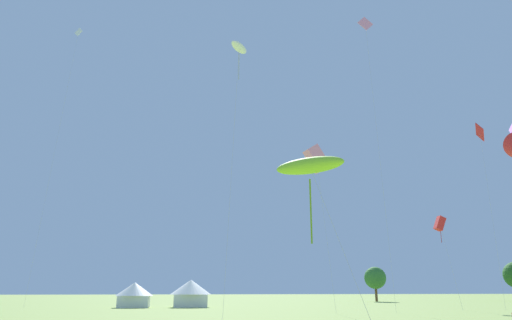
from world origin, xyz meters
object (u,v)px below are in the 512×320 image
at_px(tree_distant_right, 375,278).
at_px(kite_red_box, 440,224).
at_px(kite_white_parafoil, 239,48).
at_px(festival_tent_left, 191,292).
at_px(kite_white_diamond, 75,51).
at_px(kite_lime_parafoil, 309,166).
at_px(kite_red_diamond, 480,134).
at_px(kite_pink_box, 317,159).
at_px(festival_tent_right, 134,293).
at_px(kite_pink_diamond, 366,32).

bearing_deg(tree_distant_right, kite_red_box, -100.27).
relative_size(kite_white_parafoil, festival_tent_left, 4.35).
height_order(kite_white_diamond, tree_distant_right, kite_white_diamond).
xyz_separation_m(kite_lime_parafoil, tree_distant_right, (27.69, 58.30, -4.35)).
xyz_separation_m(kite_red_diamond, festival_tent_left, (-33.27, 12.15, -18.15)).
bearing_deg(festival_tent_left, kite_pink_box, -52.25).
bearing_deg(kite_pink_box, kite_red_diamond, 9.09).
relative_size(festival_tent_right, festival_tent_left, 0.90).
height_order(kite_pink_diamond, kite_white_diamond, kite_white_diamond).
relative_size(kite_pink_diamond, kite_pink_box, 1.94).
height_order(kite_white_parafoil, festival_tent_left, kite_white_parafoil).
height_order(kite_red_diamond, tree_distant_right, kite_red_diamond).
xyz_separation_m(kite_lime_parafoil, kite_white_parafoil, (-2.59, 11.03, 12.84)).
bearing_deg(tree_distant_right, kite_red_diamond, -89.68).
bearing_deg(festival_tent_right, kite_white_diamond, 168.32).
relative_size(kite_white_diamond, kite_pink_box, 2.34).
height_order(kite_red_diamond, kite_red_box, kite_red_diamond).
distance_m(festival_tent_left, tree_distant_right, 39.59).
bearing_deg(kite_red_diamond, kite_pink_diamond, -165.31).
bearing_deg(kite_red_diamond, kite_white_parafoil, -156.13).
bearing_deg(festival_tent_right, festival_tent_left, 0.00).
xyz_separation_m(kite_red_diamond, festival_tent_right, (-40.01, 12.15, -18.33)).
xyz_separation_m(kite_red_diamond, kite_pink_box, (-21.23, -3.40, -4.98)).
height_order(kite_white_parafoil, kite_pink_diamond, kite_pink_diamond).
xyz_separation_m(kite_pink_diamond, kite_white_diamond, (-35.60, 18.33, 4.71)).
xyz_separation_m(kite_white_parafoil, kite_pink_diamond, (15.35, 9.52, 8.60)).
bearing_deg(kite_red_box, tree_distant_right, 79.73).
distance_m(kite_pink_box, tree_distant_right, 44.10).
distance_m(kite_red_diamond, festival_tent_right, 45.66).
xyz_separation_m(kite_white_diamond, kite_pink_box, (29.48, -17.76, -19.58)).
bearing_deg(festival_tent_left, kite_red_box, -23.80).
bearing_deg(tree_distant_right, kite_white_diamond, -158.98).
bearing_deg(kite_white_diamond, kite_pink_diamond, -27.24).
xyz_separation_m(kite_white_diamond, tree_distant_right, (50.53, 19.42, -30.50)).
height_order(kite_red_diamond, kite_white_diamond, kite_white_diamond).
relative_size(kite_lime_parafoil, kite_red_box, 0.90).
relative_size(kite_lime_parafoil, kite_red_diamond, 0.42).
height_order(festival_tent_left, tree_distant_right, tree_distant_right).
bearing_deg(kite_pink_box, tree_distant_right, 60.49).
bearing_deg(kite_white_parafoil, kite_red_box, 29.55).
bearing_deg(festival_tent_right, kite_pink_diamond, -32.92).
bearing_deg(festival_tent_right, kite_red_diamond, -16.89).
height_order(kite_pink_diamond, festival_tent_left, kite_pink_diamond).
bearing_deg(kite_white_diamond, festival_tent_right, -11.68).
distance_m(kite_red_diamond, festival_tent_left, 39.80).
xyz_separation_m(kite_white_parafoil, festival_tent_right, (-9.54, 25.64, -19.63)).
height_order(kite_white_diamond, kite_red_box, kite_white_diamond).
bearing_deg(kite_white_parafoil, kite_white_diamond, 126.01).
xyz_separation_m(kite_white_parafoil, kite_pink_box, (9.24, 10.09, -6.27)).
height_order(kite_lime_parafoil, festival_tent_right, kite_lime_parafoil).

